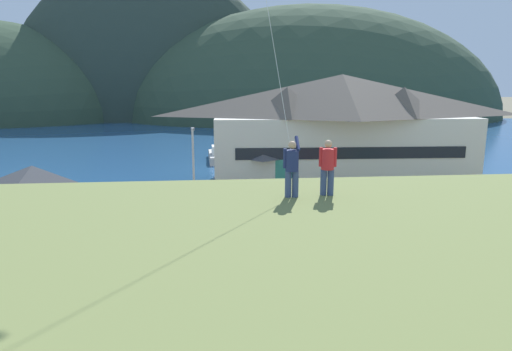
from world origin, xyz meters
The scene contains 20 objects.
ground_plane centered at (0.00, 0.00, 0.00)m, with size 600.00×600.00×0.00m, color #66604C.
parking_lot_pad centered at (0.00, 5.00, 0.05)m, with size 40.00×20.00×0.10m, color gray.
bay_water centered at (0.00, 60.00, 0.01)m, with size 360.00×84.00×0.03m, color navy.
far_hill_east_peak centered at (-23.41, 119.00, 0.00)m, with size 86.38×46.03×91.28m, color #2D3D33.
far_hill_center_saddle centered at (25.86, 112.83, 0.00)m, with size 114.41×75.87×65.26m, color #334733.
harbor_lodge centered at (8.86, 22.38, 5.89)m, with size 27.57×11.09×11.11m.
storage_shed_near_lot centered at (-15.74, 6.98, 2.64)m, with size 7.01×6.04×5.08m.
storage_shed_waterside centered at (0.79, 20.74, 2.59)m, with size 7.21×6.40×4.99m.
wharf_dock centered at (-0.02, 35.79, 0.35)m, with size 3.20×15.44×0.70m.
moored_boat_wharfside centered at (-3.62, 36.56, 0.72)m, with size 2.76×7.86×2.16m.
parked_car_corner_spot centered at (-11.23, 0.82, 1.06)m, with size 4.34×2.33×1.82m.
parked_car_mid_row_center centered at (2.80, -0.64, 1.06)m, with size 4.36×2.38×1.82m.
parked_car_back_row_left centered at (7.42, 1.40, 1.06)m, with size 4.23×2.10×1.82m.
parked_car_front_row_silver centered at (-6.58, 1.18, 1.06)m, with size 4.30×2.26×1.82m.
parked_car_mid_row_far centered at (8.57, 7.52, 1.06)m, with size 4.26×2.17×1.82m.
parked_car_back_row_right centered at (-4.52, 5.63, 1.06)m, with size 4.21×2.07×1.82m.
parked_car_front_row_end centered at (-9.72, 6.54, 1.06)m, with size 4.34×2.34×1.82m.
parking_light_pole centered at (-5.67, 10.56, 4.09)m, with size 0.24×0.78×6.92m.
person_kite_flyer centered at (-1.73, -8.80, 7.72)m, with size 0.53×0.65×1.86m.
person_companion centered at (-0.59, -8.67, 7.70)m, with size 0.54×0.40×1.74m.
Camera 1 is at (-4.07, -21.89, 10.22)m, focal length 30.97 mm.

